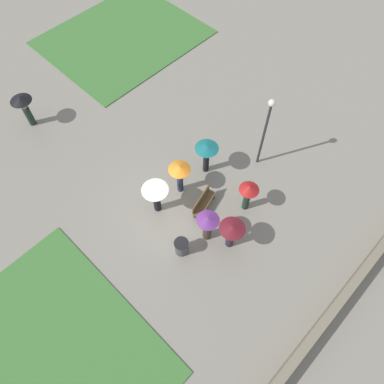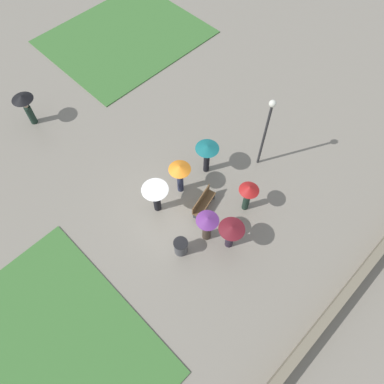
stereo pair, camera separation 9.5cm
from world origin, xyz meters
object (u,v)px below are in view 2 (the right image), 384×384
Objects in this scene: crowd_person_teal at (207,152)px; crowd_person_red at (248,193)px; lone_walker_far_path at (25,103)px; crowd_person_maroon at (231,232)px; trash_bin at (181,247)px; crowd_person_orange at (180,172)px; crowd_person_purple at (207,225)px; park_bench at (203,202)px; lamp_post at (267,126)px; crowd_person_white at (155,193)px.

crowd_person_red is at bearing 79.73° from crowd_person_teal.
crowd_person_maroon is at bearing -128.46° from lone_walker_far_path.
crowd_person_orange is at bearing 46.17° from trash_bin.
crowd_person_teal reaches higher than trash_bin.
trash_bin is 0.43× the size of lone_walker_far_path.
crowd_person_maroon is (0.43, -0.97, 0.07)m from crowd_person_purple.
crowd_person_teal is (1.66, 1.37, 1.00)m from park_bench.
park_bench is 2.40m from trash_bin.
lone_walker_far_path reaches higher than park_bench.
lamp_post is 6.57m from trash_bin.
crowd_person_purple is (-2.36, 0.26, -0.14)m from crowd_person_red.
trash_bin is (-2.25, -0.85, -0.04)m from park_bench.
trash_bin is at bearing 177.54° from crowd_person_red.
crowd_person_orange is 2.77m from crowd_person_purple.
crowd_person_teal is at bearing 25.10° from park_bench.
crowd_person_red is 1.04× the size of crowd_person_maroon.
crowd_person_maroon is (-0.48, -3.57, -0.19)m from crowd_person_orange.
crowd_person_red is (-2.45, -1.25, -1.45)m from lamp_post.
crowd_person_maroon is (-0.53, -2.12, 0.80)m from park_bench.
trash_bin is 0.48× the size of crowd_person_maroon.
crowd_person_white is at bearing -6.69° from crowd_person_teal.
lamp_post reaches higher than crowd_person_purple.
trash_bin is (-6.10, -0.69, -2.35)m from lamp_post.
crowd_person_purple is at bearing 39.01° from crowd_person_teal.
crowd_person_red is 2.06m from crowd_person_maroon.
crowd_person_red reaches higher than crowd_person_maroon.
crowd_person_purple is at bearing -13.52° from trash_bin.
park_bench is 1.90× the size of trash_bin.
crowd_person_maroon is (1.72, -1.28, 0.84)m from trash_bin.
crowd_person_white reaches higher than park_bench.
crowd_person_purple is 1.02× the size of crowd_person_maroon.
lone_walker_far_path reaches higher than crowd_person_teal.
crowd_person_red is at bearing -126.45° from crowd_person_maroon.
crowd_person_orange is (-0.04, 1.45, 0.99)m from park_bench.
crowd_person_maroon is (-2.19, -3.50, -0.20)m from crowd_person_teal.
crowd_person_maroon is at bearing -155.85° from lamp_post.
crowd_person_white is (-2.92, 2.88, 0.08)m from crowd_person_red.
crowd_person_teal is 3.18m from crowd_person_white.
park_bench is 2.32m from crowd_person_white.
lamp_post is 2.45× the size of crowd_person_maroon.
crowd_person_red is 2.38m from crowd_person_purple.
crowd_person_purple is 1.06m from crowd_person_maroon.
crowd_person_orange reaches higher than crowd_person_purple.
crowd_person_teal is 1.10× the size of crowd_person_maroon.
lamp_post is 5.04m from crowd_person_maroon.
crowd_person_teal reaches higher than crowd_person_maroon.
lone_walker_far_path is at bearing 122.25° from lamp_post.
crowd_person_purple reaches higher than crowd_person_maroon.
park_bench is 2.17m from crowd_person_red.
crowd_person_orange is (-3.90, 1.61, -1.32)m from lamp_post.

